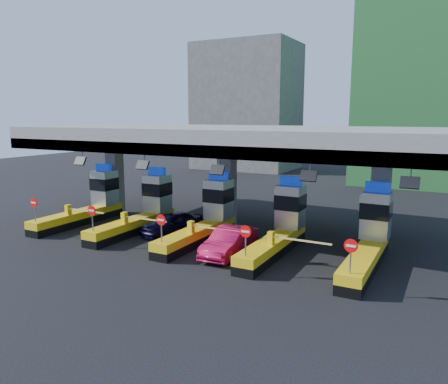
% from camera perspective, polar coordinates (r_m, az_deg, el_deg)
% --- Properties ---
extents(ground, '(120.00, 120.00, 0.00)m').
position_cam_1_polar(ground, '(27.92, -2.48, -6.18)').
color(ground, black).
rests_on(ground, ground).
extents(toll_canopy, '(28.00, 12.09, 7.00)m').
position_cam_1_polar(toll_canopy, '(29.37, 0.29, 6.79)').
color(toll_canopy, slate).
rests_on(toll_canopy, ground).
extents(toll_lane_far_left, '(4.43, 8.00, 4.16)m').
position_cam_1_polar(toll_lane_far_left, '(33.85, -17.00, -1.31)').
color(toll_lane_far_left, black).
rests_on(toll_lane_far_left, ground).
extents(toll_lane_left, '(4.43, 8.00, 4.16)m').
position_cam_1_polar(toll_lane_left, '(30.57, -10.34, -2.21)').
color(toll_lane_left, black).
rests_on(toll_lane_left, ground).
extents(toll_lane_center, '(4.43, 8.00, 4.16)m').
position_cam_1_polar(toll_lane_center, '(27.80, -2.21, -3.27)').
color(toll_lane_center, black).
rests_on(toll_lane_center, ground).
extents(toll_lane_right, '(4.43, 8.00, 4.16)m').
position_cam_1_polar(toll_lane_right, '(25.71, 7.49, -4.44)').
color(toll_lane_right, black).
rests_on(toll_lane_right, ground).
extents(toll_lane_far_right, '(4.43, 8.00, 4.16)m').
position_cam_1_polar(toll_lane_far_right, '(24.49, 18.56, -5.62)').
color(toll_lane_far_right, black).
rests_on(toll_lane_far_right, ground).
extents(bg_building_scaffold, '(18.00, 12.00, 28.00)m').
position_cam_1_polar(bg_building_scaffold, '(55.46, 27.18, 15.36)').
color(bg_building_scaffold, '#1E5926').
rests_on(bg_building_scaffold, ground).
extents(bg_building_concrete, '(14.00, 10.00, 18.00)m').
position_cam_1_polar(bg_building_concrete, '(65.25, 3.01, 11.03)').
color(bg_building_concrete, '#4C4C49').
rests_on(bg_building_concrete, ground).
extents(van, '(3.14, 4.75, 1.50)m').
position_cam_1_polar(van, '(29.07, -6.85, -4.06)').
color(van, black).
rests_on(van, ground).
extents(red_car, '(1.81, 4.77, 1.55)m').
position_cam_1_polar(red_car, '(24.63, 0.72, -6.50)').
color(red_car, '#A80C38').
rests_on(red_car, ground).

